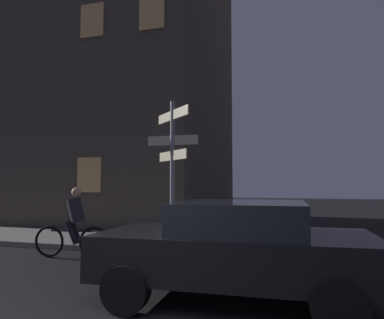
% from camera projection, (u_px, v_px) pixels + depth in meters
% --- Properties ---
extents(sidewalk_kerb, '(40.00, 2.59, 0.14)m').
position_uv_depth(sidewalk_kerb, '(215.00, 246.00, 9.36)').
color(sidewalk_kerb, gray).
rests_on(sidewalk_kerb, ground_plane).
extents(signpost, '(1.34, 1.23, 3.65)m').
position_uv_depth(signpost, '(172.00, 159.00, 9.05)').
color(signpost, gray).
rests_on(signpost, sidewalk_kerb).
extents(car_near_right, '(4.08, 2.20, 1.43)m').
position_uv_depth(car_near_right, '(236.00, 247.00, 5.26)').
color(car_near_right, black).
rests_on(car_near_right, ground_plane).
extents(cyclist, '(1.81, 0.37, 1.61)m').
position_uv_depth(cyclist, '(74.00, 225.00, 8.22)').
color(cyclist, black).
rests_on(cyclist, ground_plane).
extents(building_left_block, '(9.10, 9.13, 19.39)m').
position_uv_depth(building_left_block, '(123.00, 20.00, 17.47)').
color(building_left_block, '#4C443D').
rests_on(building_left_block, ground_plane).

